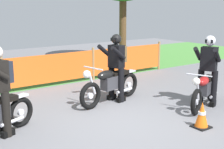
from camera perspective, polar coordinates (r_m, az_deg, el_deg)
The scene contains 8 objects.
ground at distance 6.74m, azimuth 2.29°, elevation -8.41°, with size 24.00×24.00×0.02m, color slate.
grass_verge at distance 12.06m, azimuth -16.04°, elevation 0.60°, with size 24.00×5.34×0.01m, color #4C8C3D.
barrier_fence at distance 9.52m, azimuth -10.80°, elevation 1.07°, with size 8.77×0.08×1.05m.
motorcycle_lead at distance 7.81m, azimuth -0.27°, elevation -1.72°, with size 2.04×0.71×0.98m.
motorcycle_third at distance 7.78m, azimuth 16.39°, elevation -2.59°, with size 1.79×0.90×0.90m.
rider_lead at distance 7.87m, azimuth 0.82°, elevation 1.95°, with size 0.74×0.63×1.69m.
rider_third at distance 7.86m, azimuth 17.01°, elevation 1.39°, with size 0.78×0.69×1.69m.
traffic_cone at distance 6.54m, azimuth 15.89°, elevation -7.05°, with size 0.32×0.32×0.53m.
Camera 1 is at (-3.86, -4.97, 2.40)m, focal length 50.74 mm.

